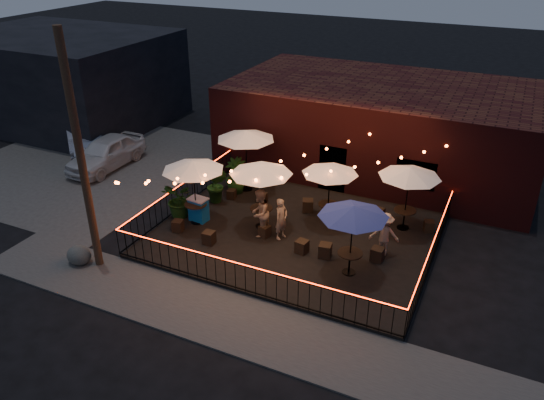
% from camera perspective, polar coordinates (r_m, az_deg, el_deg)
% --- Properties ---
extents(ground, '(110.00, 110.00, 0.00)m').
position_cam_1_polar(ground, '(18.54, 0.06, -6.86)').
color(ground, black).
rests_on(ground, ground).
extents(patio, '(10.00, 8.00, 0.15)m').
position_cam_1_polar(patio, '(20.04, 2.50, -3.77)').
color(patio, black).
rests_on(patio, ground).
extents(sidewalk, '(18.00, 2.50, 0.05)m').
position_cam_1_polar(sidewalk, '(16.24, -4.95, -12.62)').
color(sidewalk, '#413D3C').
rests_on(sidewalk, ground).
extents(parking_lot, '(11.00, 12.00, 0.02)m').
position_cam_1_polar(parking_lot, '(27.77, -19.24, 3.74)').
color(parking_lot, '#413D3C').
rests_on(parking_lot, ground).
extents(brick_building, '(14.00, 8.00, 4.00)m').
position_cam_1_polar(brick_building, '(25.90, 11.66, 7.81)').
color(brick_building, black).
rests_on(brick_building, ground).
extents(background_building, '(12.00, 9.00, 5.00)m').
position_cam_1_polar(background_building, '(34.45, -21.65, 12.20)').
color(background_building, black).
rests_on(background_building, ground).
extents(utility_pole, '(0.26, 0.26, 8.00)m').
position_cam_1_polar(utility_pole, '(17.62, -19.88, 4.27)').
color(utility_pole, '#3B2A18').
rests_on(utility_pole, ground).
extents(fence_front, '(10.00, 0.04, 1.04)m').
position_cam_1_polar(fence_front, '(16.70, -2.89, -8.47)').
color(fence_front, black).
rests_on(fence_front, patio).
extents(fence_left, '(0.04, 8.00, 1.04)m').
position_cam_1_polar(fence_left, '(21.91, -9.59, 0.49)').
color(fence_left, black).
rests_on(fence_left, patio).
extents(fence_right, '(0.04, 8.00, 1.04)m').
position_cam_1_polar(fence_right, '(18.70, 16.85, -5.45)').
color(fence_right, black).
rests_on(fence_right, patio).
extents(festoon_lights, '(10.02, 8.72, 1.32)m').
position_cam_1_polar(festoon_lights, '(19.02, -0.51, 2.79)').
color(festoon_lights, '#EB551D').
rests_on(festoon_lights, ground).
extents(cafe_table_0, '(2.52, 2.52, 2.60)m').
position_cam_1_polar(cafe_table_0, '(19.86, -8.51, 3.59)').
color(cafe_table_0, black).
rests_on(cafe_table_0, patio).
extents(cafe_table_1, '(2.75, 2.75, 2.73)m').
position_cam_1_polar(cafe_table_1, '(22.32, -2.85, 6.93)').
color(cafe_table_1, black).
rests_on(cafe_table_1, patio).
extents(cafe_table_2, '(3.03, 3.03, 2.60)m').
position_cam_1_polar(cafe_table_2, '(19.34, -1.20, 3.24)').
color(cafe_table_2, black).
rests_on(cafe_table_2, patio).
extents(cafe_table_3, '(2.54, 2.54, 2.37)m').
position_cam_1_polar(cafe_table_3, '(19.96, 6.27, 3.21)').
color(cafe_table_3, black).
rests_on(cafe_table_3, patio).
extents(cafe_table_4, '(2.97, 2.97, 2.51)m').
position_cam_1_polar(cafe_table_4, '(16.83, 8.76, -1.30)').
color(cafe_table_4, black).
rests_on(cafe_table_4, patio).
extents(cafe_table_5, '(2.47, 2.47, 2.53)m').
position_cam_1_polar(cafe_table_5, '(19.89, 14.61, 2.82)').
color(cafe_table_5, black).
rests_on(cafe_table_5, patio).
extents(bistro_chair_0, '(0.44, 0.44, 0.44)m').
position_cam_1_polar(bistro_chair_0, '(20.34, -10.09, -2.74)').
color(bistro_chair_0, black).
rests_on(bistro_chair_0, patio).
extents(bistro_chair_1, '(0.41, 0.41, 0.47)m').
position_cam_1_polar(bistro_chair_1, '(19.40, -6.80, -4.04)').
color(bistro_chair_1, black).
rests_on(bistro_chair_1, patio).
extents(bistro_chair_2, '(0.38, 0.38, 0.40)m').
position_cam_1_polar(bistro_chair_2, '(22.47, -4.37, 0.63)').
color(bistro_chair_2, black).
rests_on(bistro_chair_2, patio).
extents(bistro_chair_3, '(0.38, 0.38, 0.43)m').
position_cam_1_polar(bistro_chair_3, '(22.05, -1.08, 0.21)').
color(bistro_chair_3, black).
rests_on(bistro_chair_3, patio).
extents(bistro_chair_4, '(0.45, 0.45, 0.43)m').
position_cam_1_polar(bistro_chair_4, '(19.69, -0.79, -3.37)').
color(bistro_chair_4, black).
rests_on(bistro_chair_4, patio).
extents(bistro_chair_5, '(0.46, 0.46, 0.47)m').
position_cam_1_polar(bistro_chair_5, '(18.78, 3.23, -5.02)').
color(bistro_chair_5, black).
rests_on(bistro_chair_5, patio).
extents(bistro_chair_6, '(0.55, 0.55, 0.50)m').
position_cam_1_polar(bistro_chair_6, '(21.44, 3.87, -0.59)').
color(bistro_chair_6, black).
rests_on(bistro_chair_6, patio).
extents(bistro_chair_7, '(0.50, 0.50, 0.45)m').
position_cam_1_polar(bistro_chair_7, '(21.12, 7.00, -1.29)').
color(bistro_chair_7, black).
rests_on(bistro_chair_7, patio).
extents(bistro_chair_8, '(0.48, 0.48, 0.50)m').
position_cam_1_polar(bistro_chair_8, '(18.59, 5.74, -5.44)').
color(bistro_chair_8, black).
rests_on(bistro_chair_8, patio).
extents(bistro_chair_9, '(0.43, 0.43, 0.48)m').
position_cam_1_polar(bistro_chair_9, '(18.68, 11.25, -5.75)').
color(bistro_chair_9, black).
rests_on(bistro_chair_9, patio).
extents(bistro_chair_10, '(0.51, 0.51, 0.51)m').
position_cam_1_polar(bistro_chair_10, '(21.13, 11.30, -1.54)').
color(bistro_chair_10, black).
rests_on(bistro_chair_10, patio).
extents(bistro_chair_11, '(0.46, 0.46, 0.43)m').
position_cam_1_polar(bistro_chair_11, '(20.87, 16.52, -2.71)').
color(bistro_chair_11, black).
rests_on(bistro_chair_11, patio).
extents(patron_a, '(0.53, 0.66, 1.60)m').
position_cam_1_polar(patron_a, '(19.32, 1.01, -2.03)').
color(patron_a, '#D4B188').
rests_on(patron_a, patio).
extents(patron_b, '(0.77, 0.96, 1.85)m').
position_cam_1_polar(patron_b, '(19.44, -1.32, -1.40)').
color(patron_b, tan).
rests_on(patron_b, patio).
extents(patron_c, '(1.14, 0.81, 1.60)m').
position_cam_1_polar(patron_c, '(18.79, 11.99, -3.60)').
color(patron_c, '#CEAC89').
rests_on(patron_c, patio).
extents(potted_shrub_a, '(1.69, 1.60, 1.48)m').
position_cam_1_polar(potted_shrub_a, '(21.07, -9.84, 0.01)').
color(potted_shrub_a, '#1C3812').
rests_on(potted_shrub_a, patio).
extents(potted_shrub_b, '(0.97, 0.85, 1.54)m').
position_cam_1_polar(potted_shrub_b, '(21.99, -5.93, 1.59)').
color(potted_shrub_b, '#183D0E').
rests_on(potted_shrub_b, patio).
extents(potted_shrub_c, '(1.00, 1.00, 1.54)m').
position_cam_1_polar(potted_shrub_c, '(22.79, -3.93, 2.64)').
color(potted_shrub_c, '#16360C').
rests_on(potted_shrub_c, patio).
extents(cooler, '(0.78, 0.60, 0.97)m').
position_cam_1_polar(cooler, '(20.80, -7.91, -0.99)').
color(cooler, blue).
rests_on(cooler, patio).
extents(boulder, '(1.07, 0.98, 0.69)m').
position_cam_1_polar(boulder, '(19.52, -20.04, -5.61)').
color(boulder, '#43433E').
rests_on(boulder, ground).
extents(car_white, '(1.80, 4.42, 1.50)m').
position_cam_1_polar(car_white, '(26.77, -17.41, 4.89)').
color(car_white, white).
rests_on(car_white, ground).
extents(car_silver, '(4.48, 4.36, 1.53)m').
position_cam_1_polar(car_silver, '(29.34, -19.55, 6.54)').
color(car_silver, gray).
rests_on(car_silver, ground).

